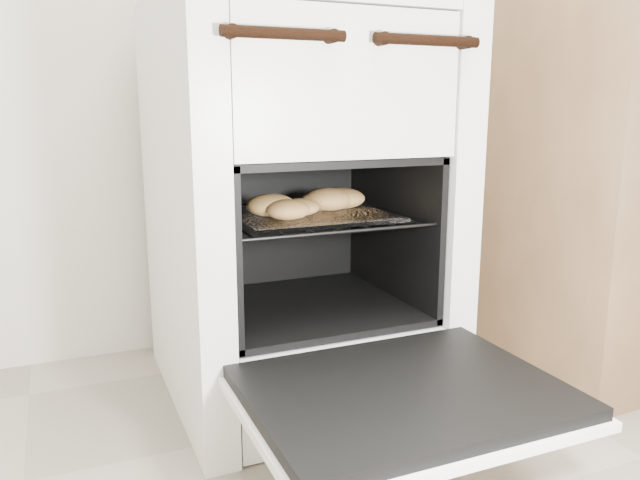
# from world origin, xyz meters

# --- Properties ---
(stove) EXTENTS (0.53, 0.59, 0.82)m
(stove) POSITION_xyz_m (-0.12, 1.20, 0.40)
(stove) COLOR silver
(stove) RESTS_ON ground
(oven_door) EXTENTS (0.48, 0.37, 0.03)m
(oven_door) POSITION_xyz_m (-0.12, 0.75, 0.18)
(oven_door) COLOR black
(oven_door) RESTS_ON stove
(oven_rack) EXTENTS (0.39, 0.37, 0.01)m
(oven_rack) POSITION_xyz_m (-0.12, 1.15, 0.39)
(oven_rack) COLOR black
(oven_rack) RESTS_ON stove
(foil_sheet) EXTENTS (0.30, 0.27, 0.01)m
(foil_sheet) POSITION_xyz_m (-0.12, 1.13, 0.40)
(foil_sheet) COLOR white
(foil_sheet) RESTS_ON oven_rack
(baked_rolls) EXTENTS (0.28, 0.18, 0.04)m
(baked_rolls) POSITION_xyz_m (-0.11, 1.13, 0.42)
(baked_rolls) COLOR tan
(baked_rolls) RESTS_ON foil_sheet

